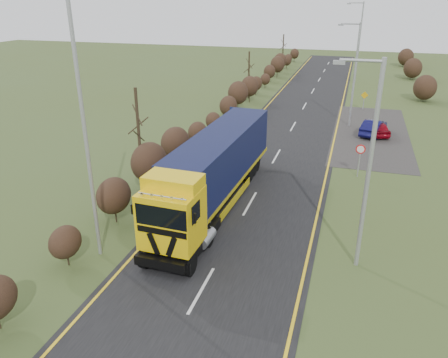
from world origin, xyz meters
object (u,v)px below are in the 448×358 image
Objects in this scene: car_red_hatchback at (377,128)px; speed_sign at (360,155)px; streetlight_near at (367,161)px; lorry at (215,168)px; car_blue_sedan at (373,127)px.

speed_sign is (-1.31, -9.80, 0.90)m from car_red_hatchback.
streetlight_near reaches higher than car_red_hatchback.
lorry is at bearing -138.54° from speed_sign.
car_red_hatchback is 0.40× the size of streetlight_near.
speed_sign is at bearing 90.20° from streetlight_near.
lorry is at bearing 77.62° from car_blue_sedan.
lorry reaches higher than speed_sign.
speed_sign is (-1.04, -9.70, 0.84)m from car_blue_sedan.
streetlight_near reaches higher than car_blue_sedan.
lorry is at bearing 45.29° from car_red_hatchback.
streetlight_near is 4.02× the size of speed_sign.
lorry is 3.65× the size of car_blue_sedan.
car_blue_sedan is 9.79m from speed_sign.
car_red_hatchback is at bearing 86.34° from streetlight_near.
streetlight_near is at bearing -89.80° from speed_sign.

